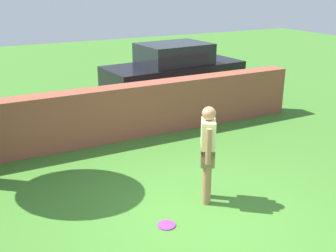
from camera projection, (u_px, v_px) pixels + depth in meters
name	position (u px, v px, depth m)	size (l,w,h in m)	color
ground_plane	(202.00, 215.00, 6.35)	(40.00, 40.00, 0.00)	#3D7528
brick_wall	(48.00, 123.00, 8.60)	(12.61, 0.50, 1.22)	brown
person	(208.00, 150.00, 6.51)	(0.37, 0.48, 1.62)	#9E704C
car	(174.00, 72.00, 12.28)	(4.32, 2.18, 1.72)	black
frisbee_purple	(167.00, 225.00, 6.09)	(0.27, 0.27, 0.02)	purple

